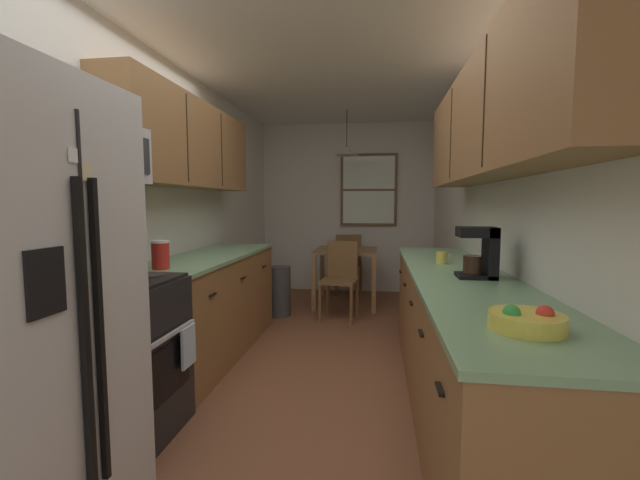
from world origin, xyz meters
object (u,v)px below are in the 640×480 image
at_px(microwave_over_range, 89,152).
at_px(trash_bin, 279,291).
at_px(mug_by_coffeemaker, 442,258).
at_px(refrigerator, 3,318).
at_px(storage_canister, 160,255).
at_px(coffee_maker, 482,251).
at_px(dining_table, 346,259).
at_px(dining_chair_far, 349,261).
at_px(dining_chair_near, 340,276).
at_px(stove_range, 118,357).
at_px(fruit_bowl, 527,320).

relative_size(microwave_over_range, trash_bin, 1.03).
bearing_deg(mug_by_coffeemaker, trash_bin, 136.47).
xyz_separation_m(refrigerator, storage_canister, (-0.05, 1.23, 0.09)).
height_order(coffee_maker, mug_by_coffeemaker, coffee_maker).
xyz_separation_m(dining_table, mug_by_coffeemaker, (0.89, -2.20, 0.33)).
bearing_deg(dining_table, dining_chair_far, 90.99).
height_order(dining_table, dining_chair_near, dining_chair_near).
height_order(stove_range, mug_by_coffeemaker, stove_range).
relative_size(microwave_over_range, mug_by_coffeemaker, 5.45).
distance_m(refrigerator, mug_by_coffeemaker, 2.59).
relative_size(dining_chair_far, fruit_bowl, 3.51).
height_order(refrigerator, stove_range, refrigerator).
bearing_deg(trash_bin, dining_table, 39.89).
height_order(trash_bin, mug_by_coffeemaker, mug_by_coffeemaker).
bearing_deg(dining_chair_near, fruit_bowl, -73.35).
bearing_deg(coffee_maker, stove_range, -167.41).
bearing_deg(dining_table, coffee_maker, -69.70).
bearing_deg(fruit_bowl, stove_range, 164.21).
bearing_deg(coffee_maker, storage_canister, 178.99).
bearing_deg(microwave_over_range, fruit_bowl, -14.98).
xyz_separation_m(refrigerator, microwave_over_range, (-0.16, 0.73, 0.72)).
relative_size(stove_range, dining_chair_near, 1.22).
distance_m(coffee_maker, mug_by_coffeemaker, 0.61).
xyz_separation_m(dining_chair_near, dining_chair_far, (0.01, 1.24, 0.00)).
bearing_deg(stove_range, dining_chair_far, 74.88).
relative_size(stove_range, trash_bin, 1.86).
bearing_deg(dining_chair_near, microwave_over_range, -113.67).
bearing_deg(microwave_over_range, stove_range, -0.03).
relative_size(dining_table, mug_by_coffeemaker, 7.40).
xyz_separation_m(dining_table, coffee_maker, (1.03, -2.78, 0.44)).
xyz_separation_m(mug_by_coffeemaker, fruit_bowl, (0.05, -1.61, -0.01)).
xyz_separation_m(refrigerator, fruit_bowl, (1.94, 0.17, 0.02)).
relative_size(storage_canister, mug_by_coffeemaker, 1.76).
distance_m(dining_table, dining_chair_far, 0.63).
relative_size(stove_range, fruit_bowl, 4.29).
bearing_deg(dining_chair_far, dining_table, -89.01).
bearing_deg(coffee_maker, refrigerator, -149.60).
height_order(refrigerator, dining_chair_near, refrigerator).
bearing_deg(mug_by_coffeemaker, microwave_over_range, -153.07).
xyz_separation_m(dining_chair_near, fruit_bowl, (0.95, -3.18, 0.44)).
height_order(stove_range, fruit_bowl, stove_range).
height_order(dining_chair_near, fruit_bowl, fruit_bowl).
relative_size(dining_table, fruit_bowl, 3.22).
height_order(microwave_over_range, storage_canister, microwave_over_range).
height_order(trash_bin, storage_canister, storage_canister).
bearing_deg(dining_chair_far, trash_bin, -120.83).
height_order(storage_canister, fruit_bowl, storage_canister).
height_order(stove_range, dining_chair_far, stove_range).
bearing_deg(dining_chair_near, dining_chair_far, 89.65).
bearing_deg(storage_canister, refrigerator, -87.47).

